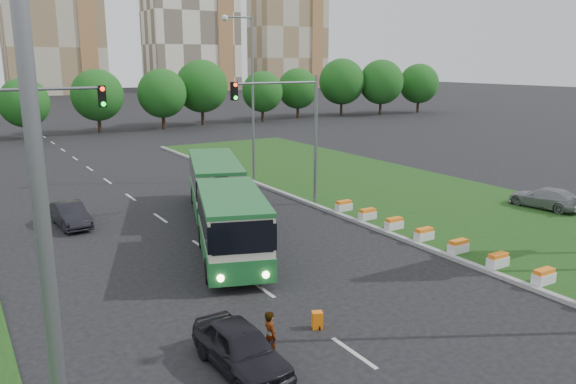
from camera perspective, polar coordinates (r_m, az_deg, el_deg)
ground at (r=24.17m, az=3.52°, el=-8.26°), size 360.00×360.00×0.00m
grass_median at (r=38.04m, az=12.73°, el=-0.47°), size 14.00×60.00×0.15m
median_kerb at (r=33.68m, az=4.18°, el=-1.91°), size 0.30×60.00×0.18m
lane_markings at (r=40.63m, az=-16.48°, el=0.06°), size 0.20×100.00×0.01m
flower_planters at (r=28.00m, az=15.25°, el=-4.71°), size 1.10×15.90×0.60m
traffic_mast_median at (r=33.66m, az=0.56°, el=7.23°), size 5.76×0.32×8.00m
traffic_mast_left at (r=27.73m, az=-25.92°, el=4.66°), size 5.76×0.32×8.00m
street_lamps at (r=30.22m, az=-12.15°, el=7.51°), size 36.00×60.00×12.00m
tree_line at (r=77.03m, az=-14.25°, el=9.52°), size 120.00×8.00×9.00m
apartment_tower_ceast at (r=171.47m, az=-23.05°, el=17.54°), size 25.00×15.00×50.00m
apartment_tower_east at (r=182.19m, az=-9.91°, el=17.55°), size 27.00×15.00×47.00m
midrise_east at (r=197.70m, az=-0.01°, el=16.36°), size 24.00×14.00×40.00m
articulated_bus at (r=29.48m, az=-7.25°, el=-0.90°), size 2.64×16.96×2.79m
car_left_near at (r=16.95m, az=-4.81°, el=-15.51°), size 1.74×4.09×1.38m
car_left_far at (r=32.82m, az=-21.25°, el=-2.17°), size 1.65×4.04×1.30m
car_median at (r=37.26m, az=24.70°, el=-0.54°), size 2.31×4.52×1.25m
pedestrian at (r=17.26m, az=-1.82°, el=-14.47°), size 0.43×0.62×1.61m
shopping_trolley at (r=19.42m, az=2.99°, el=-12.87°), size 0.35×0.37×0.60m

